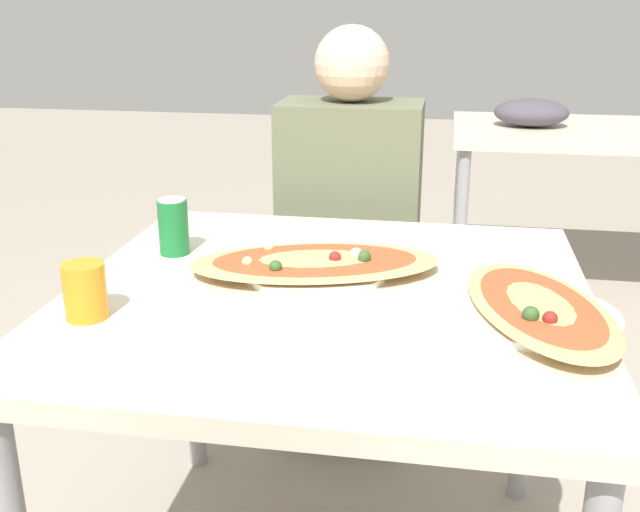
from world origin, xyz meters
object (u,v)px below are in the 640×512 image
Objects in this scene: dining_table at (328,325)px; drink_glass at (85,291)px; soda_can at (173,227)px; chair_far_seated at (353,268)px; person_seated at (349,209)px; pizza_second at (539,310)px; pizza_main at (315,264)px.

dining_table is 0.47m from drink_glass.
soda_can reaches higher than drink_glass.
dining_table is 8.10× the size of soda_can.
chair_far_seated is at bearing 64.34° from soda_can.
person_seated is at bearing 90.00° from chair_far_seated.
person_seated is at bearing 119.39° from pizza_second.
pizza_main is at bearing 159.25° from pizza_second.
person_seated is (-0.05, 0.71, 0.04)m from dining_table.
person_seated is 12.02× the size of drink_glass.
chair_far_seated is at bearing 116.20° from pizza_second.
person_seated is 2.18× the size of pizza_main.
person_seated is at bearing 68.95° from drink_glass.
dining_table is at bearing 168.76° from pizza_second.
chair_far_seated is 1.13m from drink_glass.
pizza_second is at bearing -17.21° from soda_can.
drink_glass is at bearing -95.00° from soda_can.
dining_table is at bearing -23.10° from soda_can.
chair_far_seated reaches higher than soda_can.
soda_can is 0.36m from drink_glass.
pizza_main is 4.47× the size of soda_can.
soda_can is (-0.33, 0.07, 0.04)m from pizza_main.
pizza_main is at bearing 115.36° from dining_table.
person_seated is at bearing 59.90° from soda_can.
person_seated reaches higher than chair_far_seated.
pizza_main is 5.52× the size of drink_glass.
person_seated reaches higher than pizza_main.
person_seated is at bearing 91.06° from pizza_main.
pizza_second is at bearing -20.75° from pizza_main.
soda_can reaches higher than pizza_second.
person_seated is 9.73× the size of soda_can.
chair_far_seated is 0.79m from pizza_main.
person_seated is (-0.00, -0.11, 0.22)m from chair_far_seated.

